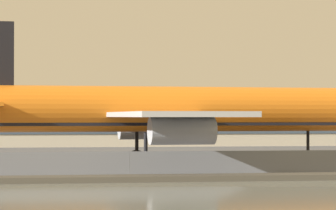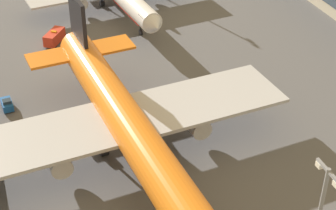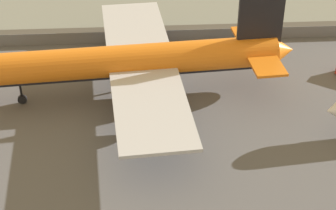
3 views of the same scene
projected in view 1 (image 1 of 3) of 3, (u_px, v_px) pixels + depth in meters
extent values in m
plane|color=#565659|center=(116.00, 166.00, 87.78)|extent=(500.00, 500.00, 0.00)
cube|color=#474238|center=(134.00, 178.00, 67.49)|extent=(320.00, 3.00, 0.50)
cube|color=slate|center=(129.00, 164.00, 71.96)|extent=(280.00, 0.08, 2.35)
cylinder|color=slate|center=(129.00, 164.00, 71.96)|extent=(0.10, 0.10, 2.35)
cylinder|color=orange|center=(170.00, 109.00, 91.47)|extent=(48.73, 9.10, 5.20)
cube|color=black|center=(170.00, 121.00, 91.45)|extent=(41.40, 7.48, 0.94)
cube|color=#B7BABF|center=(132.00, 115.00, 102.27)|extent=(12.51, 24.05, 0.52)
cube|color=#B7BABF|center=(172.00, 114.00, 79.58)|extent=(12.51, 24.05, 0.52)
cylinder|color=#B7BABF|center=(145.00, 128.00, 100.75)|extent=(6.99, 3.40, 2.86)
cylinder|color=#B7BABF|center=(182.00, 131.00, 81.69)|extent=(6.99, 3.40, 2.86)
cylinder|color=black|center=(308.00, 144.00, 95.15)|extent=(0.36, 0.36, 3.04)
cylinder|color=black|center=(308.00, 156.00, 95.13)|extent=(1.50, 0.69, 1.46)
cylinder|color=black|center=(137.00, 144.00, 93.33)|extent=(0.42, 0.42, 3.04)
cylinder|color=black|center=(137.00, 157.00, 93.31)|extent=(1.76, 1.30, 1.67)
cylinder|color=black|center=(146.00, 146.00, 88.00)|extent=(0.42, 0.42, 3.04)
cylinder|color=black|center=(146.00, 160.00, 87.98)|extent=(1.76, 1.30, 1.67)
cylinder|color=black|center=(0.00, 171.00, 75.30)|extent=(0.71, 0.27, 0.70)
cylinder|color=black|center=(0.00, 172.00, 73.97)|extent=(0.71, 0.27, 0.70)
cube|color=#BCB299|center=(125.00, 121.00, 151.01)|extent=(116.30, 16.32, 9.28)
cube|color=#3D4C5B|center=(129.00, 119.00, 142.86)|extent=(107.00, 0.16, 5.57)
cube|color=#5B5E63|center=(125.00, 95.00, 151.08)|extent=(116.90, 16.92, 0.50)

